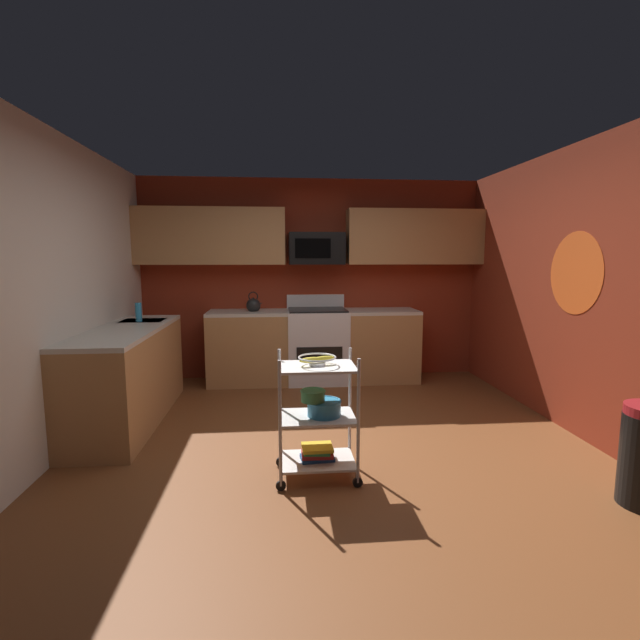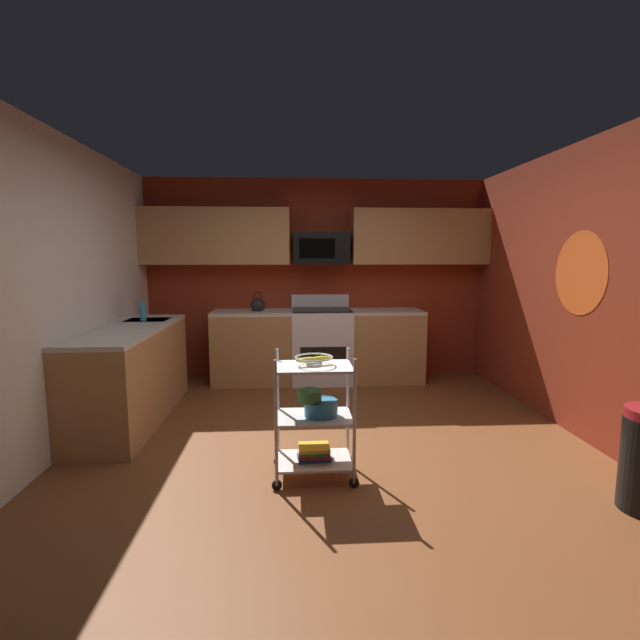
% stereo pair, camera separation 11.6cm
% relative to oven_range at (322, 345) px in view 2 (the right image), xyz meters
% --- Properties ---
extents(floor, '(4.40, 4.80, 0.04)m').
position_rel_oven_range_xyz_m(floor, '(-0.04, -2.10, -0.50)').
color(floor, brown).
rests_on(floor, ground).
extents(wall_back, '(4.52, 0.06, 2.60)m').
position_rel_oven_range_xyz_m(wall_back, '(-0.04, 0.33, 0.82)').
color(wall_back, maroon).
rests_on(wall_back, ground).
extents(wall_left, '(0.06, 4.80, 2.60)m').
position_rel_oven_range_xyz_m(wall_left, '(-2.27, -2.10, 0.82)').
color(wall_left, silver).
rests_on(wall_left, ground).
extents(wall_right, '(0.06, 4.80, 2.60)m').
position_rel_oven_range_xyz_m(wall_right, '(2.19, -2.10, 0.82)').
color(wall_right, maroon).
rests_on(wall_right, ground).
extents(wall_flower_decal, '(0.00, 0.74, 0.74)m').
position_rel_oven_range_xyz_m(wall_flower_decal, '(2.15, -1.90, 0.97)').
color(wall_flower_decal, '#E5591E').
extents(counter_run, '(3.53, 2.62, 0.92)m').
position_rel_oven_range_xyz_m(counter_run, '(-0.87, -0.57, -0.01)').
color(counter_run, '#B27F4C').
rests_on(counter_run, ground).
extents(oven_range, '(0.76, 0.65, 1.10)m').
position_rel_oven_range_xyz_m(oven_range, '(0.00, 0.00, 0.00)').
color(oven_range, white).
rests_on(oven_range, ground).
extents(upper_cabinets, '(4.40, 0.33, 0.70)m').
position_rel_oven_range_xyz_m(upper_cabinets, '(-0.05, 0.13, 1.37)').
color(upper_cabinets, '#B27F4C').
extents(microwave, '(0.70, 0.39, 0.40)m').
position_rel_oven_range_xyz_m(microwave, '(-0.00, 0.10, 1.22)').
color(microwave, black).
extents(rolling_cart, '(0.60, 0.40, 0.91)m').
position_rel_oven_range_xyz_m(rolling_cart, '(-0.23, -2.63, -0.03)').
color(rolling_cart, silver).
rests_on(rolling_cart, ground).
extents(fruit_bowl, '(0.27, 0.27, 0.07)m').
position_rel_oven_range_xyz_m(fruit_bowl, '(-0.23, -2.63, 0.40)').
color(fruit_bowl, silver).
rests_on(fruit_bowl, rolling_cart).
extents(mixing_bowl_large, '(0.25, 0.25, 0.11)m').
position_rel_oven_range_xyz_m(mixing_bowl_large, '(-0.18, -2.63, 0.04)').
color(mixing_bowl_large, '#338CBF').
rests_on(mixing_bowl_large, rolling_cart).
extents(mixing_bowl_small, '(0.18, 0.18, 0.08)m').
position_rel_oven_range_xyz_m(mixing_bowl_small, '(-0.26, -2.65, 0.14)').
color(mixing_bowl_small, '#387F4C').
rests_on(mixing_bowl_small, rolling_cart).
extents(book_stack, '(0.25, 0.19, 0.10)m').
position_rel_oven_range_xyz_m(book_stack, '(-0.23, -2.63, -0.30)').
color(book_stack, '#1E4C8C').
rests_on(book_stack, rolling_cart).
extents(kettle, '(0.21, 0.18, 0.26)m').
position_rel_oven_range_xyz_m(kettle, '(-0.80, -0.00, 0.52)').
color(kettle, black).
rests_on(kettle, counter_run).
extents(dish_soap_bottle, '(0.06, 0.06, 0.20)m').
position_rel_oven_range_xyz_m(dish_soap_bottle, '(-1.95, -0.87, 0.54)').
color(dish_soap_bottle, '#2D8CBF').
rests_on(dish_soap_bottle, counter_run).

